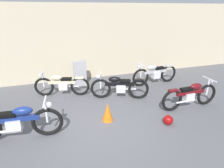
{
  "coord_description": "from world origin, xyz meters",
  "views": [
    {
      "loc": [
        -1.06,
        -4.44,
        3.05
      ],
      "look_at": [
        0.89,
        1.55,
        0.55
      ],
      "focal_mm": 30.51,
      "sensor_mm": 36.0,
      "label": 1
    }
  ],
  "objects_px": {
    "motorcycle_black": "(119,87)",
    "motorcycle_maroon": "(191,95)",
    "stone_marker": "(80,73)",
    "helmet": "(168,120)",
    "motorcycle_blue": "(17,122)",
    "motorcycle_cream": "(61,84)",
    "traffic_cone": "(108,112)",
    "motorcycle_silver": "(155,74)"
  },
  "relations": [
    {
      "from": "motorcycle_black",
      "to": "motorcycle_maroon",
      "type": "relative_size",
      "value": 0.95
    },
    {
      "from": "stone_marker",
      "to": "helmet",
      "type": "height_order",
      "value": "stone_marker"
    },
    {
      "from": "stone_marker",
      "to": "motorcycle_blue",
      "type": "xyz_separation_m",
      "value": [
        -2.04,
        -3.13,
        -0.05
      ]
    },
    {
      "from": "helmet",
      "to": "motorcycle_maroon",
      "type": "relative_size",
      "value": 0.13
    },
    {
      "from": "motorcycle_blue",
      "to": "motorcycle_cream",
      "type": "height_order",
      "value": "motorcycle_blue"
    },
    {
      "from": "stone_marker",
      "to": "traffic_cone",
      "type": "distance_m",
      "value": 3.02
    },
    {
      "from": "motorcycle_cream",
      "to": "traffic_cone",
      "type": "bearing_deg",
      "value": 132.89
    },
    {
      "from": "motorcycle_black",
      "to": "motorcycle_cream",
      "type": "bearing_deg",
      "value": -4.07
    },
    {
      "from": "helmet",
      "to": "motorcycle_silver",
      "type": "relative_size",
      "value": 0.13
    },
    {
      "from": "motorcycle_cream",
      "to": "motorcycle_black",
      "type": "bearing_deg",
      "value": 171.12
    },
    {
      "from": "motorcycle_maroon",
      "to": "motorcycle_silver",
      "type": "height_order",
      "value": "motorcycle_silver"
    },
    {
      "from": "motorcycle_blue",
      "to": "traffic_cone",
      "type": "bearing_deg",
      "value": 8.87
    },
    {
      "from": "motorcycle_blue",
      "to": "motorcycle_maroon",
      "type": "xyz_separation_m",
      "value": [
        5.13,
        0.06,
        -0.03
      ]
    },
    {
      "from": "motorcycle_blue",
      "to": "motorcycle_cream",
      "type": "relative_size",
      "value": 1.11
    },
    {
      "from": "stone_marker",
      "to": "motorcycle_black",
      "type": "bearing_deg",
      "value": -56.63
    },
    {
      "from": "motorcycle_maroon",
      "to": "motorcycle_cream",
      "type": "xyz_separation_m",
      "value": [
        -3.92,
        2.26,
        -0.01
      ]
    },
    {
      "from": "motorcycle_black",
      "to": "motorcycle_maroon",
      "type": "distance_m",
      "value": 2.4
    },
    {
      "from": "helmet",
      "to": "motorcycle_cream",
      "type": "xyz_separation_m",
      "value": [
        -2.68,
        2.91,
        0.3
      ]
    },
    {
      "from": "stone_marker",
      "to": "motorcycle_blue",
      "type": "bearing_deg",
      "value": -123.06
    },
    {
      "from": "traffic_cone",
      "to": "motorcycle_maroon",
      "type": "xyz_separation_m",
      "value": [
        2.79,
        -0.07,
        0.18
      ]
    },
    {
      "from": "motorcycle_silver",
      "to": "helmet",
      "type": "bearing_deg",
      "value": 63.63
    },
    {
      "from": "traffic_cone",
      "to": "motorcycle_maroon",
      "type": "bearing_deg",
      "value": -1.54
    },
    {
      "from": "helmet",
      "to": "motorcycle_maroon",
      "type": "distance_m",
      "value": 1.43
    },
    {
      "from": "helmet",
      "to": "motorcycle_black",
      "type": "bearing_deg",
      "value": 109.93
    },
    {
      "from": "traffic_cone",
      "to": "motorcycle_black",
      "type": "xyz_separation_m",
      "value": [
        0.82,
        1.3,
        0.18
      ]
    },
    {
      "from": "helmet",
      "to": "motorcycle_blue",
      "type": "distance_m",
      "value": 3.95
    },
    {
      "from": "motorcycle_blue",
      "to": "motorcycle_silver",
      "type": "xyz_separation_m",
      "value": [
        5.1,
        2.31,
        -0.01
      ]
    },
    {
      "from": "stone_marker",
      "to": "motorcycle_silver",
      "type": "distance_m",
      "value": 3.17
    },
    {
      "from": "stone_marker",
      "to": "motorcycle_silver",
      "type": "xyz_separation_m",
      "value": [
        3.06,
        -0.83,
        -0.07
      ]
    },
    {
      "from": "stone_marker",
      "to": "traffic_cone",
      "type": "xyz_separation_m",
      "value": [
        0.3,
        -3.0,
        -0.26
      ]
    },
    {
      "from": "motorcycle_black",
      "to": "motorcycle_silver",
      "type": "xyz_separation_m",
      "value": [
        1.94,
        0.87,
        0.01
      ]
    },
    {
      "from": "helmet",
      "to": "traffic_cone",
      "type": "bearing_deg",
      "value": 154.92
    },
    {
      "from": "traffic_cone",
      "to": "motorcycle_silver",
      "type": "bearing_deg",
      "value": 38.21
    },
    {
      "from": "motorcycle_black",
      "to": "motorcycle_blue",
      "type": "distance_m",
      "value": 3.47
    },
    {
      "from": "motorcycle_black",
      "to": "motorcycle_blue",
      "type": "relative_size",
      "value": 0.9
    },
    {
      "from": "motorcycle_maroon",
      "to": "motorcycle_cream",
      "type": "relative_size",
      "value": 1.05
    },
    {
      "from": "motorcycle_black",
      "to": "motorcycle_blue",
      "type": "bearing_deg",
      "value": 44.79
    },
    {
      "from": "helmet",
      "to": "motorcycle_silver",
      "type": "distance_m",
      "value": 3.16
    },
    {
      "from": "traffic_cone",
      "to": "motorcycle_blue",
      "type": "xyz_separation_m",
      "value": [
        -2.34,
        -0.13,
        0.2
      ]
    },
    {
      "from": "traffic_cone",
      "to": "motorcycle_cream",
      "type": "relative_size",
      "value": 0.28
    },
    {
      "from": "motorcycle_black",
      "to": "motorcycle_cream",
      "type": "relative_size",
      "value": 1.0
    },
    {
      "from": "helmet",
      "to": "motorcycle_black",
      "type": "xyz_separation_m",
      "value": [
        -0.73,
        2.03,
        0.31
      ]
    }
  ]
}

